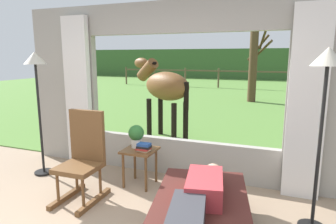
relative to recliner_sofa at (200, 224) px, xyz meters
The scene contains 16 objects.
back_wall_with_window 2.03m from the recliner_sofa, 115.56° to the left, with size 5.20×0.12×2.55m.
curtain_panel_left 3.00m from the recliner_sofa, 149.56° to the left, with size 0.44×0.10×2.40m, color silver.
curtain_panel_right 1.98m from the recliner_sofa, 56.91° to the left, with size 0.44×0.10×2.40m, color silver.
outdoor_pasture_lawn 12.50m from the recliner_sofa, 93.46° to the left, with size 36.00×21.68×0.02m, color #568438.
distant_hill_ridge 22.35m from the recliner_sofa, 91.94° to the left, with size 36.00×2.00×2.40m, color #395C2F.
recliner_sofa is the anchor object (origin of this frame).
reclining_person 0.31m from the recliner_sofa, 90.00° to the right, with size 0.45×1.43×0.22m.
rocking_chair 1.70m from the recliner_sofa, 165.60° to the left, with size 0.49×0.69×1.12m.
side_table 1.53m from the recliner_sofa, 138.15° to the left, with size 0.44×0.44×0.52m.
potted_plant 1.69m from the recliner_sofa, 138.46° to the left, with size 0.22×0.22×0.32m.
book_stack 1.45m from the recliner_sofa, 137.53° to the left, with size 0.19×0.15×0.11m.
floor_lamp_left 3.12m from the recliner_sofa, 162.48° to the left, with size 0.32×0.32×1.85m.
floor_lamp_right 1.79m from the recliner_sofa, 33.93° to the left, with size 0.32×0.32×1.87m.
horse 3.82m from the recliner_sofa, 116.98° to the left, with size 1.74×1.20×1.73m.
pasture_tree 9.66m from the recliner_sofa, 92.53° to the left, with size 0.99×0.94×2.89m.
pasture_fence_line 14.43m from the recliner_sofa, 93.00° to the left, with size 16.10×0.10×1.10m.
Camera 1 is at (1.38, -1.79, 1.77)m, focal length 31.49 mm.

